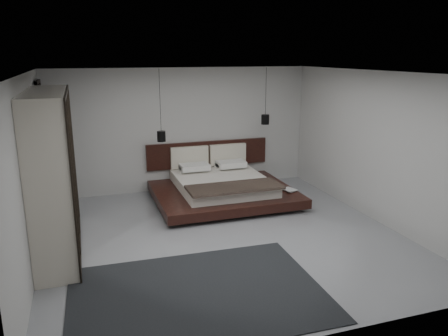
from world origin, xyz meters
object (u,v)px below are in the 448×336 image
object	(u,v)px
bed	(222,187)
pendant_right	(265,119)
lattice_screen	(44,147)
wardrobe	(53,173)
pendant_left	(161,136)
rug	(197,294)

from	to	relation	value
bed	pendant_right	distance (m)	1.86
lattice_screen	wardrobe	size ratio (longest dim) A/B	1.00
lattice_screen	bed	xyz separation A→B (m)	(3.53, -0.55, -1.00)
pendant_left	rug	xyz separation A→B (m)	(-0.31, -4.07, -1.39)
wardrobe	rug	xyz separation A→B (m)	(1.77, -2.06, -1.27)
lattice_screen	rug	xyz separation A→B (m)	(2.02, -4.15, -1.29)
bed	rug	distance (m)	3.92
bed	pendant_left	bearing A→B (deg)	158.48
pendant_left	rug	bearing A→B (deg)	-94.38
pendant_right	rug	bearing A→B (deg)	-123.59
bed	pendant_left	xyz separation A→B (m)	(-1.20, 0.47, 1.10)
bed	pendant_left	world-z (taller)	pendant_left
pendant_left	rug	size ratio (longest dim) A/B	0.46
pendant_right	wardrobe	xyz separation A→B (m)	(-4.47, -2.01, -0.37)
wardrobe	rug	world-z (taller)	wardrobe
pendant_left	wardrobe	size ratio (longest dim) A/B	0.58
lattice_screen	rug	bearing A→B (deg)	-64.06
pendant_right	wardrobe	world-z (taller)	pendant_right
pendant_right	wardrobe	bearing A→B (deg)	-155.77
lattice_screen	pendant_left	xyz separation A→B (m)	(2.33, -0.08, 0.10)
wardrobe	pendant_left	bearing A→B (deg)	44.07
lattice_screen	bed	world-z (taller)	lattice_screen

